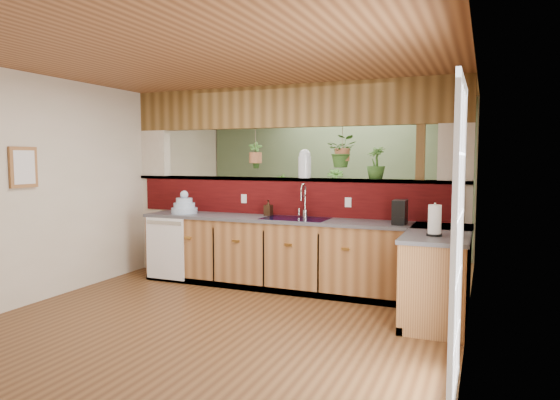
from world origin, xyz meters
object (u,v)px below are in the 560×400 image
at_px(coffee_maker, 400,213).
at_px(glass_jar, 305,164).
at_px(shelving_console, 309,225).
at_px(paper_towel, 435,221).
at_px(dish_stack, 184,206).
at_px(soap_dispenser, 268,208).
at_px(faucet, 304,199).

height_order(coffee_maker, glass_jar, glass_jar).
bearing_deg(shelving_console, paper_towel, -67.09).
bearing_deg(paper_towel, dish_stack, 167.48).
height_order(soap_dispenser, paper_towel, paper_towel).
xyz_separation_m(faucet, paper_towel, (1.68, -0.93, -0.09)).
xyz_separation_m(dish_stack, soap_dispenser, (1.17, 0.19, 0.01)).
distance_m(glass_jar, shelving_console, 2.26).
bearing_deg(glass_jar, faucet, -72.99).
relative_size(dish_stack, soap_dispenser, 1.70).
height_order(coffee_maker, paper_towel, paper_towel).
distance_m(soap_dispenser, paper_towel, 2.36).
height_order(dish_stack, glass_jar, glass_jar).
height_order(soap_dispenser, coffee_maker, coffee_maker).
bearing_deg(dish_stack, shelving_console, 66.67).
height_order(soap_dispenser, shelving_console, soap_dispenser).
xyz_separation_m(dish_stack, coffee_maker, (2.89, -0.02, 0.03)).
bearing_deg(paper_towel, coffee_maker, 121.78).
bearing_deg(coffee_maker, dish_stack, 179.94).
xyz_separation_m(coffee_maker, shelving_console, (-1.89, 2.33, -0.53)).
relative_size(dish_stack, glass_jar, 0.95).
distance_m(soap_dispenser, glass_jar, 0.75).
bearing_deg(glass_jar, coffee_maker, -18.32).
height_order(dish_stack, soap_dispenser, dish_stack).
height_order(glass_jar, shelving_console, glass_jar).
relative_size(glass_jar, shelving_console, 0.27).
bearing_deg(dish_stack, coffee_maker, -0.38).
distance_m(paper_towel, shelving_console, 3.88).
distance_m(faucet, coffee_maker, 1.26).
bearing_deg(glass_jar, paper_towel, -33.40).
relative_size(soap_dispenser, paper_towel, 0.65).
bearing_deg(coffee_maker, faucet, 170.48).
relative_size(dish_stack, coffee_maker, 1.28).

